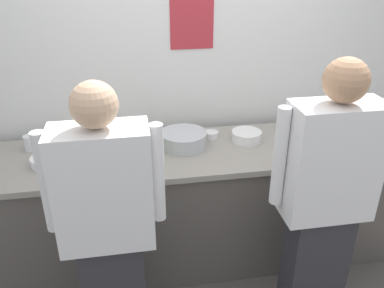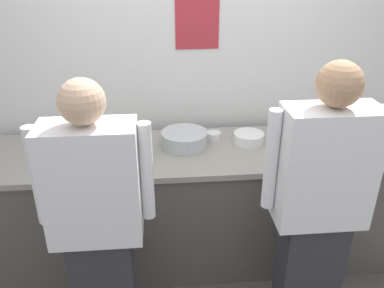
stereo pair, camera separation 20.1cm
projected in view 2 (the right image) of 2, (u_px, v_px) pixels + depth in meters
The scene contains 15 objects.
wall_back at pixel (189, 64), 3.00m from camera, with size 4.73×0.11×2.82m.
prep_counter at pixel (195, 205), 2.97m from camera, with size 3.01×0.73×0.93m.
chef_near_left at pixel (97, 223), 2.10m from camera, with size 0.61×0.24×1.68m.
chef_center at pixel (319, 207), 2.18m from camera, with size 0.63×0.24×1.73m.
plate_stack_front at pixel (249, 138), 2.86m from camera, with size 0.22×0.22×0.07m.
plate_stack_rear at pixel (49, 155), 2.63m from camera, with size 0.21×0.21×0.06m.
mixing_bowl_steel at pixel (184, 139), 2.80m from camera, with size 0.33×0.33×0.11m, color #B7BABF.
sheet_tray at pixel (326, 145), 2.80m from camera, with size 0.43×0.34×0.02m, color #B7BABF.
squeeze_bottle_primary at pixel (378, 143), 2.65m from camera, with size 0.06×0.06×0.20m.
squeeze_bottle_secondary at pixel (146, 142), 2.65m from camera, with size 0.06×0.06×0.21m.
squeeze_bottle_spare at pixel (140, 154), 2.50m from camera, with size 0.05×0.05×0.21m.
ramekin_orange_sauce at pixel (52, 145), 2.79m from camera, with size 0.11×0.11×0.04m.
ramekin_yellow_sauce at pixel (214, 135), 2.93m from camera, with size 0.10×0.10×0.05m.
deli_cup at pixel (36, 137), 2.83m from camera, with size 0.09×0.09×0.11m, color white.
chefs_knife at pixel (116, 157), 2.65m from camera, with size 0.28×0.03×0.02m.
Camera 2 is at (-0.24, -2.07, 2.18)m, focal length 37.22 mm.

